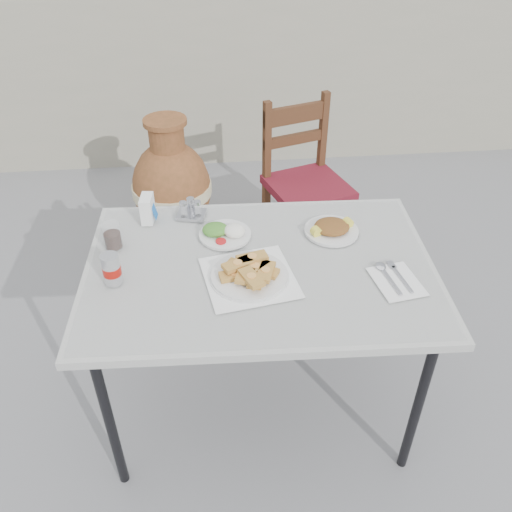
{
  "coord_description": "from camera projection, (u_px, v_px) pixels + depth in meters",
  "views": [
    {
      "loc": [
        -0.32,
        -1.45,
        1.99
      ],
      "look_at": [
        -0.17,
        0.13,
        0.78
      ],
      "focal_mm": 38.0,
      "sensor_mm": 36.0,
      "label": 1
    }
  ],
  "objects": [
    {
      "name": "chair",
      "position": [
        305.0,
        182.0,
        3.04
      ],
      "size": [
        0.52,
        0.52,
        0.92
      ],
      "rotation": [
        0.0,
        0.0,
        0.32
      ],
      "color": "#39230F",
      "rests_on": "ground"
    },
    {
      "name": "ground",
      "position": [
        297.0,
        412.0,
        2.38
      ],
      "size": [
        80.0,
        80.0,
        0.0
      ],
      "primitive_type": "plane",
      "color": "slate",
      "rests_on": "ground"
    },
    {
      "name": "pide_plate",
      "position": [
        249.0,
        271.0,
        1.89
      ],
      "size": [
        0.36,
        0.36,
        0.06
      ],
      "rotation": [
        0.0,
        0.0,
        0.17
      ],
      "color": "white",
      "rests_on": "cafe_table"
    },
    {
      "name": "back_wall",
      "position": [
        248.0,
        80.0,
        4.0
      ],
      "size": [
        6.0,
        0.25,
        1.2
      ],
      "primitive_type": "cube",
      "color": "gray",
      "rests_on": "ground"
    },
    {
      "name": "salad_rice_plate",
      "position": [
        224.0,
        232.0,
        2.1
      ],
      "size": [
        0.2,
        0.2,
        0.05
      ],
      "color": "silver",
      "rests_on": "cafe_table"
    },
    {
      "name": "soda_can",
      "position": [
        112.0,
        269.0,
        1.85
      ],
      "size": [
        0.06,
        0.06,
        0.11
      ],
      "color": "silver",
      "rests_on": "cafe_table"
    },
    {
      "name": "cutlery_napkin",
      "position": [
        394.0,
        278.0,
        1.9
      ],
      "size": [
        0.18,
        0.22,
        0.01
      ],
      "rotation": [
        0.0,
        0.0,
        0.16
      ],
      "color": "white",
      "rests_on": "cafe_table"
    },
    {
      "name": "condiment_caddy",
      "position": [
        191.0,
        211.0,
        2.2
      ],
      "size": [
        0.13,
        0.11,
        0.08
      ],
      "rotation": [
        0.0,
        0.0,
        -0.23
      ],
      "color": "silver",
      "rests_on": "cafe_table"
    },
    {
      "name": "cafe_table",
      "position": [
        260.0,
        276.0,
        2.0
      ],
      "size": [
        1.3,
        0.91,
        0.77
      ],
      "rotation": [
        0.0,
        0.0,
        -0.04
      ],
      "color": "black",
      "rests_on": "ground"
    },
    {
      "name": "terracotta_urn",
      "position": [
        172.0,
        189.0,
        3.18
      ],
      "size": [
        0.46,
        0.46,
        0.81
      ],
      "color": "brown",
      "rests_on": "ground"
    },
    {
      "name": "cola_glass",
      "position": [
        112.0,
        237.0,
        2.03
      ],
      "size": [
        0.07,
        0.07,
        0.1
      ],
      "color": "white",
      "rests_on": "cafe_table"
    },
    {
      "name": "salad_chopped_plate",
      "position": [
        332.0,
        228.0,
        2.12
      ],
      "size": [
        0.21,
        0.21,
        0.05
      ],
      "color": "silver",
      "rests_on": "cafe_table"
    },
    {
      "name": "napkin_holder",
      "position": [
        148.0,
        209.0,
        2.17
      ],
      "size": [
        0.06,
        0.09,
        0.11
      ],
      "rotation": [
        0.0,
        0.0,
        -0.1
      ],
      "color": "white",
      "rests_on": "cafe_table"
    }
  ]
}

